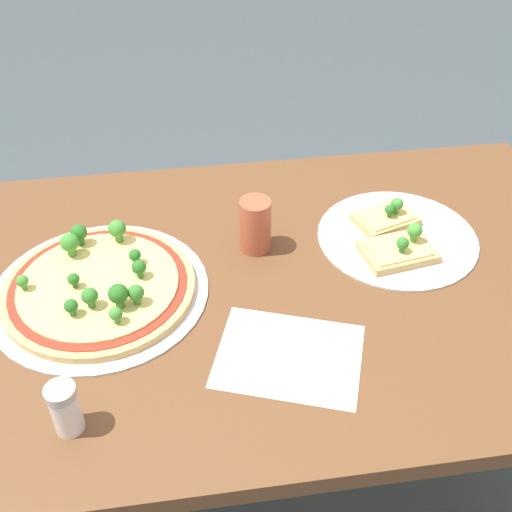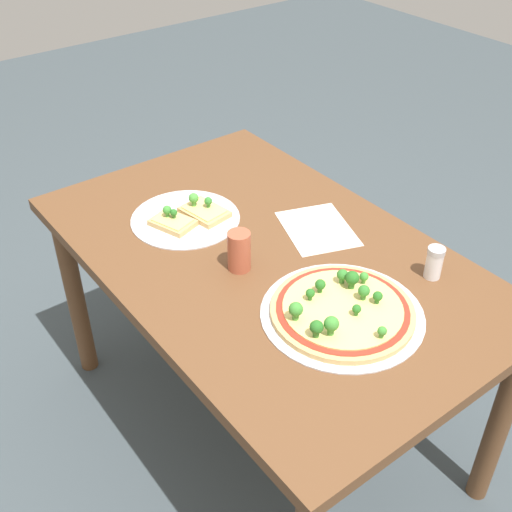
% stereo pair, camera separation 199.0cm
% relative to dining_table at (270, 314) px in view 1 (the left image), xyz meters
% --- Properties ---
extents(ground_plane, '(8.00, 8.00, 0.00)m').
position_rel_dining_table_xyz_m(ground_plane, '(0.00, 0.00, -0.62)').
color(ground_plane, '#3D474C').
extents(dining_table, '(1.31, 0.82, 0.71)m').
position_rel_dining_table_xyz_m(dining_table, '(0.00, 0.00, 0.00)').
color(dining_table, brown).
rests_on(dining_table, ground_plane).
extents(pizza_tray_whole, '(0.39, 0.39, 0.07)m').
position_rel_dining_table_xyz_m(pizza_tray_whole, '(0.31, -0.01, 0.10)').
color(pizza_tray_whole, silver).
rests_on(pizza_tray_whole, dining_table).
extents(pizza_tray_slice, '(0.32, 0.32, 0.06)m').
position_rel_dining_table_xyz_m(pizza_tray_slice, '(-0.26, -0.08, 0.10)').
color(pizza_tray_slice, silver).
rests_on(pizza_tray_slice, dining_table).
extents(drinking_cup, '(0.06, 0.06, 0.11)m').
position_rel_dining_table_xyz_m(drinking_cup, '(0.01, -0.10, 0.14)').
color(drinking_cup, '#AD5138').
rests_on(drinking_cup, dining_table).
extents(condiment_shaker, '(0.04, 0.04, 0.09)m').
position_rel_dining_table_xyz_m(condiment_shaker, '(0.34, 0.27, 0.13)').
color(condiment_shaker, silver).
rests_on(condiment_shaker, dining_table).
extents(paper_menu, '(0.28, 0.25, 0.00)m').
position_rel_dining_table_xyz_m(paper_menu, '(-0.00, 0.19, 0.09)').
color(paper_menu, silver).
rests_on(paper_menu, dining_table).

